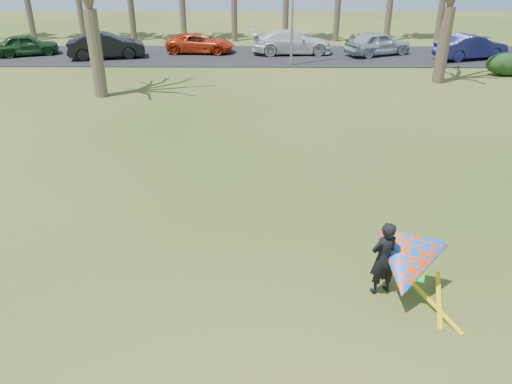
{
  "coord_description": "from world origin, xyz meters",
  "views": [
    {
      "loc": [
        0.12,
        -9.81,
        7.03
      ],
      "look_at": [
        0.0,
        2.0,
        1.1
      ],
      "focal_mm": 35.0,
      "sensor_mm": 36.0,
      "label": 1
    }
  ],
  "objects_px": {
    "car_1": "(107,46)",
    "car_2": "(200,43)",
    "kite_flyer": "(404,265)",
    "car_0": "(27,45)",
    "car_3": "(292,42)",
    "car_4": "(378,43)",
    "car_5": "(471,47)"
  },
  "relations": [
    {
      "from": "car_3",
      "to": "car_4",
      "type": "bearing_deg",
      "value": -98.06
    },
    {
      "from": "car_1",
      "to": "car_3",
      "type": "relative_size",
      "value": 0.9
    },
    {
      "from": "car_1",
      "to": "car_3",
      "type": "distance_m",
      "value": 12.5
    },
    {
      "from": "car_0",
      "to": "car_2",
      "type": "distance_m",
      "value": 11.8
    },
    {
      "from": "car_0",
      "to": "kite_flyer",
      "type": "distance_m",
      "value": 32.18
    },
    {
      "from": "car_0",
      "to": "kite_flyer",
      "type": "xyz_separation_m",
      "value": [
        19.11,
        -25.89,
        0.09
      ]
    },
    {
      "from": "car_2",
      "to": "kite_flyer",
      "type": "relative_size",
      "value": 1.96
    },
    {
      "from": "car_3",
      "to": "car_4",
      "type": "relative_size",
      "value": 1.2
    },
    {
      "from": "car_0",
      "to": "car_2",
      "type": "xyz_separation_m",
      "value": [
        11.75,
        1.03,
        -0.05
      ]
    },
    {
      "from": "car_0",
      "to": "car_3",
      "type": "xyz_separation_m",
      "value": [
        18.13,
        0.73,
        0.1
      ]
    },
    {
      "from": "car_2",
      "to": "car_1",
      "type": "bearing_deg",
      "value": 110.74
    },
    {
      "from": "car_0",
      "to": "kite_flyer",
      "type": "relative_size",
      "value": 1.72
    },
    {
      "from": "car_3",
      "to": "car_0",
      "type": "bearing_deg",
      "value": 87.88
    },
    {
      "from": "car_4",
      "to": "car_2",
      "type": "bearing_deg",
      "value": 63.04
    },
    {
      "from": "kite_flyer",
      "to": "car_0",
      "type": "bearing_deg",
      "value": 126.44
    },
    {
      "from": "car_2",
      "to": "car_3",
      "type": "height_order",
      "value": "car_3"
    },
    {
      "from": "car_1",
      "to": "car_2",
      "type": "xyz_separation_m",
      "value": [
        6.01,
        1.89,
        -0.17
      ]
    },
    {
      "from": "car_0",
      "to": "car_4",
      "type": "relative_size",
      "value": 0.89
    },
    {
      "from": "car_4",
      "to": "car_5",
      "type": "distance_m",
      "value": 6.01
    },
    {
      "from": "car_0",
      "to": "car_2",
      "type": "relative_size",
      "value": 0.88
    },
    {
      "from": "car_1",
      "to": "car_4",
      "type": "relative_size",
      "value": 1.08
    },
    {
      "from": "car_3",
      "to": "kite_flyer",
      "type": "relative_size",
      "value": 2.31
    },
    {
      "from": "car_4",
      "to": "car_5",
      "type": "bearing_deg",
      "value": -125.87
    },
    {
      "from": "car_1",
      "to": "car_3",
      "type": "xyz_separation_m",
      "value": [
        12.4,
        1.6,
        -0.01
      ]
    },
    {
      "from": "car_4",
      "to": "kite_flyer",
      "type": "bearing_deg",
      "value": 145.61
    },
    {
      "from": "car_1",
      "to": "car_3",
      "type": "bearing_deg",
      "value": -95.97
    },
    {
      "from": "kite_flyer",
      "to": "car_3",
      "type": "bearing_deg",
      "value": 92.1
    },
    {
      "from": "car_5",
      "to": "car_2",
      "type": "bearing_deg",
      "value": 66.45
    },
    {
      "from": "car_1",
      "to": "car_2",
      "type": "relative_size",
      "value": 1.06
    },
    {
      "from": "car_1",
      "to": "kite_flyer",
      "type": "xyz_separation_m",
      "value": [
        13.38,
        -25.02,
        -0.02
      ]
    },
    {
      "from": "car_3",
      "to": "car_4",
      "type": "xyz_separation_m",
      "value": [
        5.87,
        -0.37,
        -0.02
      ]
    },
    {
      "from": "car_0",
      "to": "kite_flyer",
      "type": "bearing_deg",
      "value": -165.35
    }
  ]
}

